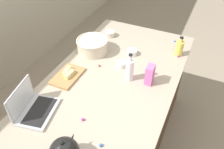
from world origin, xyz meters
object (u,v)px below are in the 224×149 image
Objects in this scene: bottle_oil at (180,48)px; candy_bag at (150,75)px; laptop at (33,107)px; butter_stick_right at (67,71)px; bottle_vinegar at (130,69)px; butter_stick_left at (69,74)px; mixing_bowl_large at (92,45)px; ramekin_wide at (121,64)px; ramekin_small at (132,52)px; ramekin_medium at (110,34)px; cutting_board at (68,76)px.

candy_bag is (-0.50, 0.13, 0.01)m from bottle_oil.
butter_stick_right is (0.46, 0.02, -0.01)m from laptop.
bottle_vinegar is 2.32× the size of butter_stick_left.
laptop is 1.40m from bottle_oil.
mixing_bowl_large is 0.83m from bottle_oil.
candy_bag is at bearing -80.36° from bottle_vinegar.
mixing_bowl_large is at bearing 73.57° from ramekin_wide.
laptop reaches higher than bottle_oil.
ramekin_small is 0.41m from ramekin_medium.
ramekin_small is at bearing 40.96° from candy_bag.
mixing_bowl_large is at bearing -4.90° from butter_stick_right.
bottle_vinegar is (-0.24, -0.48, 0.03)m from mixing_bowl_large.
laptop is 3.15× the size of butter_stick_left.
laptop is 3.51× the size of ramekin_small.
butter_stick_right is at bearing 56.64° from butter_stick_left.
ramekin_wide is at bearing -143.61° from ramekin_medium.
butter_stick_left is 0.65× the size of candy_bag.
butter_stick_right is (-0.40, 0.03, -0.03)m from mixing_bowl_large.
ramekin_small is (0.11, -0.37, -0.05)m from mixing_bowl_large.
laptop is 0.93m from candy_bag.
mixing_bowl_large reaches higher than butter_stick_right.
cutting_board is at bearing 177.08° from ramekin_medium.
ramekin_medium is 0.54m from ramekin_wide.
bottle_oil is 0.75m from ramekin_medium.
ramekin_small reaches higher than ramekin_wide.
laptop is 1.13× the size of mixing_bowl_large.
ramekin_small is at bearing -38.08° from butter_stick_right.
ramekin_medium is 0.82m from candy_bag.
ramekin_wide is (-0.21, 0.02, -0.00)m from ramekin_small.
laptop reaches higher than ramekin_wide.
bottle_oil is 0.58m from ramekin_wide.
mixing_bowl_large is 2.78× the size of butter_stick_left.
mixing_bowl_large is 2.81× the size of ramekin_medium.
butter_stick_left is 1.11× the size of ramekin_small.
ramekin_small is 0.43m from candy_bag.
butter_stick_right is 0.65× the size of candy_bag.
laptop is at bearing -178.12° from butter_stick_right.
candy_bag is at bearing -139.04° from ramekin_small.
bottle_oil is (0.29, -0.77, 0.01)m from mixing_bowl_large.
ramekin_wide is (-0.44, -0.32, -0.00)m from ramekin_medium.
ramekin_small is at bearing 113.89° from bottle_oil.
mixing_bowl_large is 0.43m from butter_stick_left.
butter_stick_left and butter_stick_right have the same top height.
mixing_bowl_large is 2.78× the size of butter_stick_right.
bottle_oil is 1.06m from butter_stick_right.
butter_stick_left reaches higher than ramekin_wide.
bottle_vinegar reaches higher than ramekin_medium.
cutting_board is at bearing 145.09° from ramekin_small.
laptop reaches higher than candy_bag.
butter_stick_right is 1.11× the size of ramekin_small.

